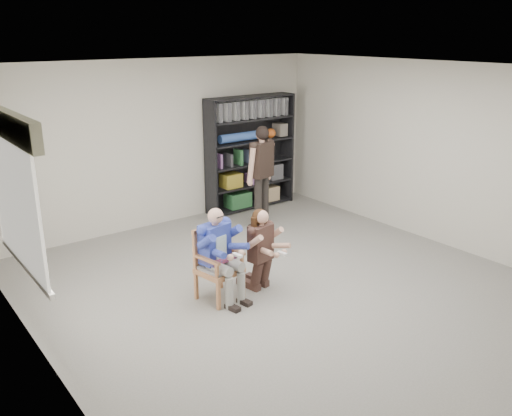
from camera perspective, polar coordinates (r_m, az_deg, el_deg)
room_shell at (r=6.52m, az=4.59°, el=1.94°), size 6.00×7.00×2.80m
floor at (r=7.04m, az=4.30°, el=-9.06°), size 6.00×7.00×0.01m
window_left at (r=6.01m, az=-23.90°, el=1.27°), size 0.16×2.00×1.75m
armchair at (r=6.75m, az=-3.89°, el=-5.97°), size 0.62×0.60×0.92m
seated_man at (r=6.69m, az=-3.92°, el=-4.89°), size 0.63×0.80×1.20m
kneeling_woman at (r=6.93m, az=0.65°, el=-4.47°), size 0.58×0.81×1.10m
bookshelf at (r=10.12m, az=-0.58°, el=5.80°), size 1.80×0.38×2.10m
standing_man at (r=9.00m, az=0.60°, el=3.10°), size 0.59×0.42×1.75m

